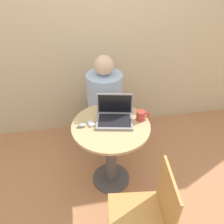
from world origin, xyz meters
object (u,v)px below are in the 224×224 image
person_seated (104,109)px  laptop (115,116)px  chair_empty (146,216)px  cell_phone (91,123)px

person_seated → laptop: bearing=-89.0°
laptop → person_seated: person_seated is taller
chair_empty → laptop: bearing=96.4°
laptop → cell_phone: (-0.22, -0.03, -0.04)m
cell_phone → chair_empty: size_ratio=0.11×
laptop → chair_empty: (0.09, -0.77, -0.34)m
cell_phone → person_seated: (0.21, 0.61, -0.29)m
cell_phone → person_seated: 0.71m
chair_empty → person_seated: (-0.10, 1.36, 0.02)m
cell_phone → chair_empty: (0.31, -0.74, -0.31)m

